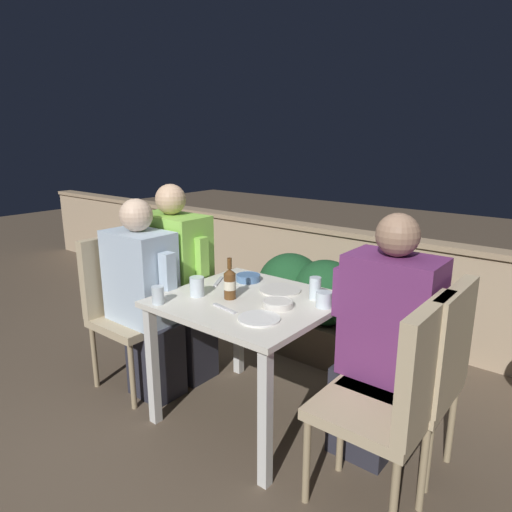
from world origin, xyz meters
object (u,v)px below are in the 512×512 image
Objects in this scene: person_green_blouse at (178,283)px; chair_right_near at (398,391)px; person_purple_stripe at (382,342)px; chair_left_far at (158,286)px; person_blue_shirt at (145,299)px; chair_right_far at (426,367)px; chair_left_near at (125,298)px; beer_bottle at (230,283)px.

chair_right_near is at bearing -9.10° from person_green_blouse.
person_green_blouse reaches higher than person_purple_stripe.
chair_left_far is 1.00× the size of chair_right_near.
chair_left_far is at bearing 129.73° from person_blue_shirt.
chair_left_far and chair_right_far have the same top height.
chair_left_near reaches higher than beer_bottle.
chair_right_near is at bearing -8.06° from chair_left_far.
chair_right_far is at bearing 0.00° from person_purple_stripe.
chair_right_near is 1.00× the size of chair_right_far.
chair_left_far is 0.75× the size of person_green_blouse.
chair_right_far is at bearing 0.45° from person_green_blouse.
chair_right_near is at bearing -4.17° from beer_bottle.
chair_left_near is 0.21m from person_blue_shirt.
chair_left_near is at bearing -172.82° from beer_bottle.
person_green_blouse is 1.33× the size of chair_right_far.
person_green_blouse is (0.18, 0.28, 0.06)m from chair_left_near.
beer_bottle is at bearing -12.49° from chair_left_far.
person_blue_shirt is (0.21, -0.00, 0.04)m from chair_left_near.
chair_left_near is 0.75× the size of person_green_blouse.
chair_left_far and chair_right_near have the same top height.
chair_right_near is 4.29× the size of beer_bottle.
chair_right_far is 1.02m from beer_bottle.
person_blue_shirt is at bearing -170.31° from beer_bottle.
chair_left_near is 0.84m from beer_bottle.
chair_right_near is 0.77× the size of person_purple_stripe.
chair_left_far is 1.80m from chair_right_far.
chair_right_far is 4.29× the size of beer_bottle.
beer_bottle is at bearing 7.18° from chair_left_near.
chair_right_near is 0.99m from beer_bottle.
chair_left_near is at bearing -169.32° from person_purple_stripe.
person_purple_stripe is at bearing 10.68° from chair_left_near.
beer_bottle is at bearing -165.76° from person_purple_stripe.
person_purple_stripe is (1.59, 0.01, 0.05)m from chair_left_far.
person_purple_stripe is at bearing 0.52° from person_green_blouse.
chair_right_near reaches higher than beer_bottle.
person_blue_shirt is 5.42× the size of beer_bottle.
chair_right_near is (1.75, 0.03, 0.00)m from chair_left_near.
chair_right_far is 0.77× the size of person_purple_stripe.
chair_left_far is 0.87m from beer_bottle.
person_blue_shirt is 1.54m from chair_right_near.
person_green_blouse reaches higher than beer_bottle.
person_green_blouse is 1.33× the size of chair_right_near.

